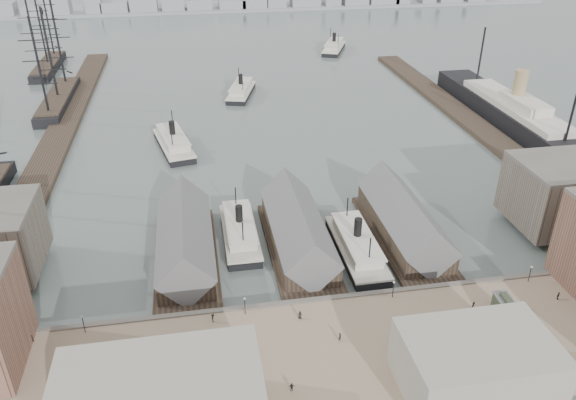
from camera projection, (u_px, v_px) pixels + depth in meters
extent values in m
plane|color=#515D5A|center=(313.00, 292.00, 118.57)|extent=(900.00, 900.00, 0.00)
cube|color=#88725B|center=(336.00, 355.00, 100.80)|extent=(180.00, 30.00, 2.00)
cube|color=#59544C|center=(318.00, 303.00, 113.53)|extent=(180.00, 1.20, 2.30)
cube|color=#2D231C|center=(60.00, 134.00, 194.27)|extent=(10.00, 220.00, 1.60)
cube|color=#2D231C|center=(467.00, 119.00, 207.91)|extent=(10.00, 180.00, 1.60)
cube|color=#2D231C|center=(187.00, 259.00, 128.15)|extent=(14.00, 42.00, 1.20)
cube|color=#2D231C|center=(185.00, 245.00, 127.53)|extent=(12.00, 36.00, 5.00)
cube|color=#59595B|center=(184.00, 236.00, 126.29)|extent=(12.60, 37.00, 12.60)
cube|color=#2D231C|center=(298.00, 248.00, 132.12)|extent=(14.00, 42.00, 1.20)
cube|color=#2D231C|center=(298.00, 235.00, 131.50)|extent=(12.00, 36.00, 5.00)
cube|color=#59595B|center=(298.00, 225.00, 130.25)|extent=(12.60, 37.00, 12.60)
cube|color=#2D231C|center=(403.00, 238.00, 136.09)|extent=(14.00, 42.00, 1.20)
cube|color=#2D231C|center=(403.00, 225.00, 135.47)|extent=(12.00, 36.00, 5.00)
cube|color=#59595B|center=(404.00, 215.00, 134.22)|extent=(12.60, 37.00, 12.60)
cube|color=#60564C|center=(572.00, 193.00, 137.37)|extent=(28.00, 20.00, 15.00)
cube|color=gray|center=(476.00, 365.00, 90.61)|extent=(24.00, 16.00, 10.00)
cylinder|color=black|center=(84.00, 325.00, 103.83)|extent=(0.16, 0.16, 3.60)
sphere|color=beige|center=(82.00, 317.00, 102.92)|extent=(0.44, 0.44, 0.44)
cylinder|color=black|center=(245.00, 307.00, 108.41)|extent=(0.16, 0.16, 3.60)
sphere|color=beige|center=(245.00, 299.00, 107.50)|extent=(0.44, 0.44, 0.44)
cylinder|color=black|center=(393.00, 290.00, 112.99)|extent=(0.16, 0.16, 3.60)
sphere|color=beige|center=(394.00, 282.00, 112.08)|extent=(0.44, 0.44, 0.44)
cylinder|color=black|center=(530.00, 274.00, 117.57)|extent=(0.16, 0.16, 3.60)
sphere|color=beige|center=(532.00, 267.00, 116.66)|extent=(0.44, 0.44, 0.44)
cube|color=gray|center=(215.00, 7.00, 412.06)|extent=(500.00, 40.00, 2.00)
cube|color=gray|center=(0.00, 10.00, 379.27)|extent=(20.65, 14.00, 10.28)
cube|color=gray|center=(34.00, 11.00, 383.30)|extent=(14.71, 14.00, 7.23)
cube|color=gray|center=(57.00, 6.00, 384.24)|extent=(17.63, 14.00, 13.23)
cube|color=gray|center=(94.00, 5.00, 387.90)|extent=(10.74, 14.00, 13.58)
cube|color=gray|center=(115.00, 8.00, 391.16)|extent=(18.06, 14.00, 8.64)
cube|color=gray|center=(144.00, 4.00, 393.09)|extent=(18.55, 14.00, 13.29)
cube|color=gray|center=(173.00, 3.00, 396.37)|extent=(15.33, 14.00, 12.47)
cube|color=gray|center=(199.00, 5.00, 400.08)|extent=(17.56, 14.00, 8.72)
cube|color=gray|center=(232.00, 5.00, 403.89)|extent=(18.76, 14.00, 7.63)
cube|color=gray|center=(254.00, 3.00, 405.66)|extent=(17.61, 14.00, 10.35)
cube|color=gray|center=(276.00, 2.00, 408.15)|extent=(13.38, 14.00, 10.30)
cube|color=gray|center=(305.00, 4.00, 412.29)|extent=(20.73, 14.00, 6.75)
cube|color=black|center=(240.00, 235.00, 136.51)|extent=(7.70, 26.93, 1.73)
cube|color=beige|center=(240.00, 231.00, 135.92)|extent=(8.08, 26.93, 0.48)
cube|color=beige|center=(240.00, 226.00, 135.27)|extent=(6.25, 19.24, 2.12)
cube|color=beige|center=(239.00, 222.00, 134.63)|extent=(6.73, 21.16, 0.38)
cylinder|color=black|center=(239.00, 214.00, 133.61)|extent=(1.73, 1.73, 4.33)
cylinder|color=black|center=(236.00, 198.00, 141.19)|extent=(0.29, 0.29, 5.77)
cylinder|color=black|center=(243.00, 234.00, 126.22)|extent=(0.29, 0.29, 5.77)
cube|color=black|center=(356.00, 251.00, 130.57)|extent=(8.05, 28.18, 1.81)
cube|color=beige|center=(357.00, 246.00, 129.95)|extent=(8.45, 28.18, 0.50)
cube|color=beige|center=(357.00, 241.00, 129.27)|extent=(6.54, 20.13, 2.21)
cube|color=beige|center=(357.00, 236.00, 128.60)|extent=(7.05, 22.14, 0.40)
cylinder|color=black|center=(358.00, 228.00, 127.54)|extent=(1.81, 1.81, 4.53)
cylinder|color=black|center=(347.00, 209.00, 135.47)|extent=(0.30, 0.30, 6.04)
cylinder|color=black|center=(370.00, 250.00, 119.80)|extent=(0.30, 0.30, 6.04)
cube|color=black|center=(174.00, 146.00, 184.61)|extent=(14.04, 29.87, 1.85)
cube|color=beige|center=(174.00, 143.00, 183.97)|extent=(14.44, 29.95, 0.51)
cube|color=beige|center=(173.00, 139.00, 183.29)|extent=(10.82, 21.50, 2.26)
cube|color=beige|center=(173.00, 135.00, 182.60)|extent=(11.75, 23.62, 0.41)
cylinder|color=black|center=(172.00, 128.00, 181.51)|extent=(1.85, 1.85, 4.63)
cylinder|color=black|center=(172.00, 119.00, 189.61)|extent=(0.31, 0.31, 6.17)
cylinder|color=black|center=(172.00, 139.00, 173.61)|extent=(0.31, 0.31, 6.17)
cube|color=black|center=(241.00, 93.00, 234.01)|extent=(14.89, 27.92, 1.73)
cube|color=beige|center=(241.00, 91.00, 233.42)|extent=(15.26, 28.03, 0.48)
cube|color=beige|center=(241.00, 87.00, 232.77)|extent=(11.36, 20.16, 2.11)
cube|color=beige|center=(241.00, 84.00, 232.13)|extent=(12.36, 22.13, 0.38)
cylinder|color=black|center=(241.00, 79.00, 231.12)|extent=(1.73, 1.73, 4.32)
cylinder|color=black|center=(239.00, 74.00, 238.68)|extent=(0.29, 0.29, 5.75)
cylinder|color=black|center=(243.00, 86.00, 223.75)|extent=(0.29, 0.29, 5.75)
cube|color=black|center=(334.00, 50.00, 300.20)|extent=(18.85, 29.62, 1.85)
cube|color=beige|center=(334.00, 47.00, 299.56)|extent=(19.22, 29.78, 0.51)
cube|color=beige|center=(334.00, 44.00, 298.87)|extent=(14.20, 21.48, 2.26)
cube|color=beige|center=(334.00, 42.00, 298.19)|extent=(15.48, 23.56, 0.41)
cylinder|color=black|center=(334.00, 37.00, 297.11)|extent=(1.85, 1.85, 4.61)
cylinder|color=black|center=(330.00, 34.00, 305.18)|extent=(0.31, 0.31, 6.15)
cylinder|color=black|center=(339.00, 42.00, 289.22)|extent=(0.31, 0.31, 6.15)
cube|color=black|center=(59.00, 101.00, 222.83)|extent=(9.20, 53.18, 3.68)
cube|color=#2D231C|center=(58.00, 95.00, 221.80)|extent=(8.69, 47.87, 0.61)
cylinder|color=black|center=(39.00, 67.00, 197.82)|extent=(0.82, 0.82, 34.77)
cylinder|color=black|center=(49.00, 54.00, 213.92)|extent=(0.82, 0.82, 34.77)
cylinder|color=black|center=(58.00, 43.00, 230.01)|extent=(0.82, 0.82, 34.77)
cube|color=black|center=(49.00, 67.00, 267.50)|extent=(8.46, 47.00, 3.38)
cube|color=#2D231C|center=(48.00, 62.00, 266.56)|extent=(7.99, 42.30, 0.56)
cylinder|color=black|center=(33.00, 38.00, 245.09)|extent=(0.75, 0.75, 31.96)
cylinder|color=black|center=(41.00, 30.00, 259.31)|extent=(0.75, 0.75, 31.96)
cylinder|color=black|center=(48.00, 23.00, 273.53)|extent=(0.75, 0.75, 31.96)
cube|color=black|center=(513.00, 117.00, 202.49)|extent=(13.92, 101.76, 6.43)
cube|color=beige|center=(516.00, 106.00, 200.44)|extent=(11.78, 58.91, 2.14)
cube|color=beige|center=(525.00, 103.00, 194.53)|extent=(8.57, 21.42, 3.21)
cylinder|color=tan|center=(520.00, 85.00, 196.85)|extent=(4.71, 4.71, 10.71)
cube|color=black|center=(509.00, 323.00, 106.17)|extent=(3.21, 10.35, 0.86)
cube|color=#2D3627|center=(511.00, 316.00, 105.30)|extent=(3.35, 10.90, 2.79)
cube|color=#59595B|center=(512.00, 309.00, 104.55)|extent=(3.59, 11.34, 0.32)
imported|color=black|center=(174.00, 359.00, 97.68)|extent=(1.80, 1.74, 1.53)
cube|color=#3F2D21|center=(160.00, 365.00, 96.21)|extent=(3.00, 2.54, 0.25)
cylinder|color=black|center=(162.00, 369.00, 95.89)|extent=(1.01, 0.58, 1.10)
cylinder|color=black|center=(158.00, 364.00, 96.87)|extent=(1.01, 0.58, 1.10)
imported|color=black|center=(247.00, 347.00, 100.12)|extent=(1.99, 1.17, 1.58)
cube|color=#3F2D21|center=(232.00, 347.00, 100.07)|extent=(2.82, 1.94, 0.25)
cylinder|color=black|center=(232.00, 351.00, 99.63)|extent=(1.10, 0.27, 1.10)
cylinder|color=black|center=(232.00, 345.00, 100.85)|extent=(1.10, 0.27, 1.10)
imported|color=black|center=(451.00, 341.00, 101.48)|extent=(1.51, 1.70, 1.55)
cube|color=#3F2D21|center=(439.00, 344.00, 100.74)|extent=(2.77, 1.82, 0.25)
cylinder|color=black|center=(441.00, 348.00, 100.32)|extent=(1.10, 0.22, 1.10)
cylinder|color=black|center=(436.00, 342.00, 101.49)|extent=(1.10, 0.22, 1.10)
imported|color=black|center=(32.00, 339.00, 101.84)|extent=(0.70, 0.78, 1.77)
imported|color=black|center=(143.00, 368.00, 95.44)|extent=(1.11, 1.12, 1.83)
imported|color=black|center=(213.00, 318.00, 106.82)|extent=(0.86, 1.26, 1.80)
imported|color=black|center=(292.00, 387.00, 91.92)|extent=(1.00, 0.43, 1.70)
imported|color=black|center=(300.00, 315.00, 107.66)|extent=(0.85, 0.55, 1.73)
imported|color=black|center=(340.00, 337.00, 102.28)|extent=(0.81, 0.81, 1.82)
imported|color=black|center=(474.00, 305.00, 110.32)|extent=(0.98, 0.93, 1.59)
imported|color=black|center=(527.00, 332.00, 103.58)|extent=(1.11, 0.69, 1.66)
imported|color=black|center=(558.00, 296.00, 112.84)|extent=(1.06, 0.93, 1.71)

